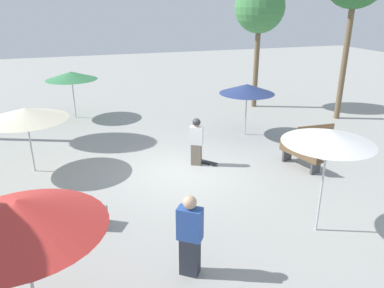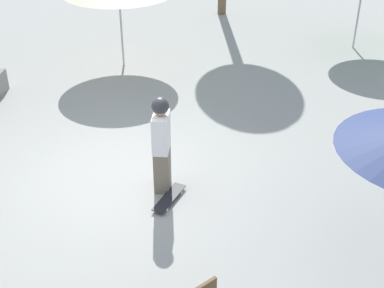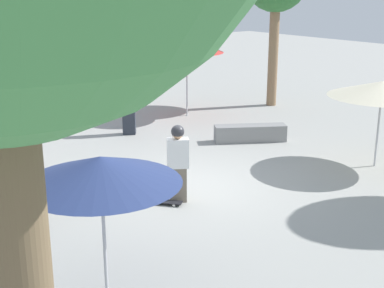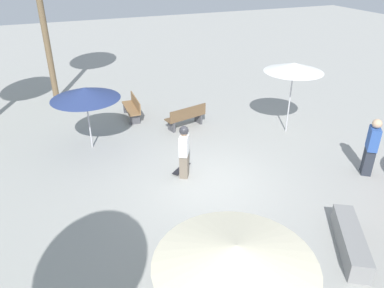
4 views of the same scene
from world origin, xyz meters
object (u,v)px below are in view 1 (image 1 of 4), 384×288
skateboard (206,162)px  shade_umbrella_white (329,137)px  shade_umbrella_cream (26,114)px  palm_tree_center_right (260,8)px  shade_umbrella_red (19,215)px  skater_main (196,140)px  bench_far (300,155)px  bench_near (313,135)px  bystander_watching (190,236)px  shade_umbrella_navy (247,89)px  shade_umbrella_green (71,76)px  concrete_ledge (66,213)px

skateboard → shade_umbrella_white: 5.29m
shade_umbrella_cream → palm_tree_center_right: (-10.56, -5.10, 2.94)m
shade_umbrella_red → skater_main: bearing=-128.1°
bench_far → shade_umbrella_red: shade_umbrella_red is taller
shade_umbrella_white → shade_umbrella_red: bearing=12.4°
palm_tree_center_right → shade_umbrella_cream: bearing=25.8°
skater_main → shade_umbrella_cream: bearing=-162.2°
skateboard → bench_near: 4.53m
skateboard → bench_near: bearing=55.7°
shade_umbrella_red → shade_umbrella_white: size_ratio=1.02×
shade_umbrella_cream → bystander_watching: shade_umbrella_cream is taller
shade_umbrella_navy → shade_umbrella_green: 8.16m
skater_main → shade_umbrella_navy: 3.84m
bench_far → shade_umbrella_green: 10.93m
skateboard → bench_far: bench_far is taller
bench_near → shade_umbrella_red: size_ratio=0.61×
shade_umbrella_red → shade_umbrella_white: bearing=-167.6°
shade_umbrella_cream → shade_umbrella_navy: size_ratio=1.15×
bystander_watching → bench_near: bearing=75.9°
bench_far → bystander_watching: bearing=-67.1°
skater_main → shade_umbrella_white: shade_umbrella_white is taller
shade_umbrella_cream → shade_umbrella_green: (-1.50, -5.88, 0.06)m
shade_umbrella_white → bystander_watching: size_ratio=1.45×
concrete_ledge → shade_umbrella_navy: size_ratio=0.90×
shade_umbrella_green → shade_umbrella_white: size_ratio=0.91×
bench_far → shade_umbrella_cream: shade_umbrella_cream is taller
bench_far → bench_near: bearing=120.8°
bench_near → shade_umbrella_red: 11.63m
shade_umbrella_cream → shade_umbrella_red: size_ratio=0.97×
skater_main → shade_umbrella_white: size_ratio=0.64×
concrete_ledge → shade_umbrella_white: (-5.77, 2.28, 2.18)m
concrete_ledge → shade_umbrella_cream: shade_umbrella_cream is taller
bystander_watching → skater_main: bearing=106.5°
bystander_watching → shade_umbrella_navy: bearing=93.7°
skater_main → palm_tree_center_right: palm_tree_center_right is taller
shade_umbrella_cream → bystander_watching: size_ratio=1.45×
skater_main → shade_umbrella_cream: 5.45m
palm_tree_center_right → bench_far: bearing=74.1°
skater_main → shade_umbrella_green: size_ratio=0.70×
concrete_ledge → shade_umbrella_cream: (0.96, -3.50, 1.71)m
skateboard → shade_umbrella_white: (-1.16, 4.59, 2.36)m
shade_umbrella_green → skater_main: bearing=117.9°
skater_main → concrete_ledge: bearing=-121.0°
bench_near → concrete_ledge: bearing=-161.8°
skateboard → shade_umbrella_cream: (5.57, -1.18, 1.89)m
concrete_ledge → bench_near: 9.51m
concrete_ledge → shade_umbrella_navy: shade_umbrella_navy is taller
shade_umbrella_green → shade_umbrella_white: 12.78m
skateboard → shade_umbrella_red: shade_umbrella_red is taller
concrete_ledge → shade_umbrella_red: (0.43, 3.63, 2.17)m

